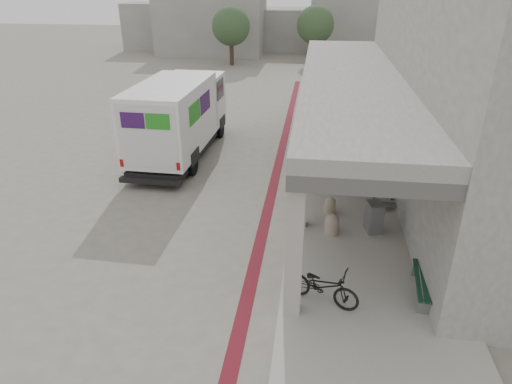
# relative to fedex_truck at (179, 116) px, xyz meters

# --- Properties ---
(ground) EXTENTS (120.00, 120.00, 0.00)m
(ground) POSITION_rel_fedex_truck_xyz_m (3.27, -6.23, -1.75)
(ground) COLOR slate
(ground) RESTS_ON ground
(bike_lane_stripe) EXTENTS (0.35, 40.00, 0.01)m
(bike_lane_stripe) POSITION_rel_fedex_truck_xyz_m (4.27, -4.23, -1.74)
(bike_lane_stripe) COLOR maroon
(bike_lane_stripe) RESTS_ON ground
(sidewalk) EXTENTS (4.40, 28.00, 0.12)m
(sidewalk) POSITION_rel_fedex_truck_xyz_m (7.27, -6.23, -1.69)
(sidewalk) COLOR #9E988D
(sidewalk) RESTS_ON ground
(transit_building) EXTENTS (7.60, 17.00, 7.00)m
(transit_building) POSITION_rel_fedex_truck_xyz_m (10.10, -1.73, 1.65)
(transit_building) COLOR gray
(transit_building) RESTS_ON ground
(distant_backdrop) EXTENTS (28.00, 10.00, 6.50)m
(distant_backdrop) POSITION_rel_fedex_truck_xyz_m (0.42, 29.66, 0.96)
(distant_backdrop) COLOR gray
(distant_backdrop) RESTS_ON ground
(tree_left) EXTENTS (3.20, 3.20, 4.80)m
(tree_left) POSITION_rel_fedex_truck_xyz_m (-1.73, 21.77, 1.43)
(tree_left) COLOR #38281C
(tree_left) RESTS_ON ground
(tree_mid) EXTENTS (3.20, 3.20, 4.80)m
(tree_mid) POSITION_rel_fedex_truck_xyz_m (5.27, 23.77, 1.43)
(tree_mid) COLOR #38281C
(tree_mid) RESTS_ON ground
(tree_right) EXTENTS (3.20, 3.20, 4.80)m
(tree_right) POSITION_rel_fedex_truck_xyz_m (13.27, 22.77, 1.43)
(tree_right) COLOR #38281C
(tree_right) RESTS_ON ground
(fedex_truck) EXTENTS (2.64, 7.77, 3.28)m
(fedex_truck) POSITION_rel_fedex_truck_xyz_m (0.00, 0.00, 0.00)
(fedex_truck) COLOR black
(fedex_truck) RESTS_ON ground
(bench) EXTENTS (0.56, 1.80, 0.41)m
(bench) POSITION_rel_fedex_truck_xyz_m (8.45, -8.73, -1.33)
(bench) COLOR gray
(bench) RESTS_ON sidewalk
(bollard_near) EXTENTS (0.43, 0.43, 0.64)m
(bollard_near) POSITION_rel_fedex_truck_xyz_m (6.33, -6.13, -1.31)
(bollard_near) COLOR gray
(bollard_near) RESTS_ON sidewalk
(bollard_far) EXTENTS (0.36, 0.36, 0.54)m
(bollard_far) POSITION_rel_fedex_truck_xyz_m (6.30, -4.79, -1.36)
(bollard_far) COLOR #9E9079
(bollard_far) RESTS_ON sidewalk
(utility_cabinet) EXTENTS (0.52, 0.63, 0.92)m
(utility_cabinet) POSITION_rel_fedex_truck_xyz_m (7.57, -5.81, -1.17)
(utility_cabinet) COLOR slate
(utility_cabinet) RESTS_ON sidewalk
(bicycle_black) EXTENTS (1.90, 1.23, 0.95)m
(bicycle_black) POSITION_rel_fedex_truck_xyz_m (6.03, -9.36, -1.16)
(bicycle_black) COLOR black
(bicycle_black) RESTS_ON sidewalk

